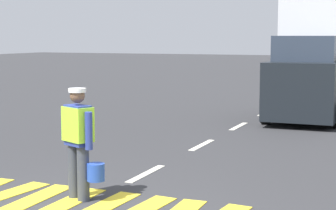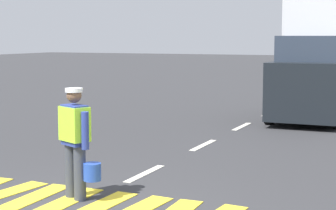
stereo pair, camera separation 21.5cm
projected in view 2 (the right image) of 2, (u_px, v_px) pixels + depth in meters
The scene contains 6 objects.
ground_plane at pixel (319, 89), 27.13m from camera, with size 96.00×96.00×0.00m, color #333335.
crosswalk_stripes at pixel (77, 207), 8.44m from camera, with size 4.50×1.93×0.01m.
lane_center_line at pixel (332, 83), 30.95m from camera, with size 0.14×46.40×0.01m.
road_worker at pixel (76, 138), 8.75m from camera, with size 0.75×0.45×1.67m.
delivery_truck at pixel (317, 64), 17.31m from camera, with size 2.16×4.60×3.54m.
car_oncoming_third at pixel (325, 59), 38.37m from camera, with size 1.96×4.01×2.10m.
Camera 2 is at (4.50, -6.54, 2.43)m, focal length 63.20 mm.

